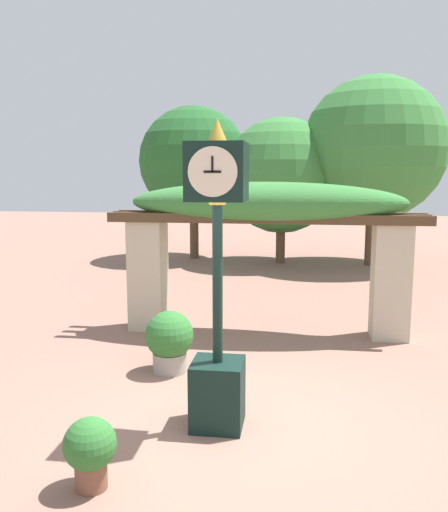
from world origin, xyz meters
TOP-DOWN VIEW (x-y plane):
  - ground_plane at (0.00, 0.00)m, footprint 60.00×60.00m
  - pedestal_clock at (-0.29, -0.11)m, footprint 0.61×0.65m
  - pergola at (0.00, 3.51)m, footprint 5.42×1.20m
  - potted_plant_near_left at (-1.24, -1.47)m, footprint 0.48×0.48m
  - potted_plant_near_right at (-1.22, 1.43)m, footprint 0.68×0.68m
  - tree_line at (0.52, 11.06)m, footprint 9.34×4.38m

SIDE VIEW (x-z plane):
  - ground_plane at x=0.00m, z-range 0.00..0.00m
  - potted_plant_near_left at x=-1.24m, z-range 0.05..0.71m
  - potted_plant_near_right at x=-1.22m, z-range 0.03..0.91m
  - pedestal_clock at x=-0.29m, z-range -0.06..3.29m
  - pergola at x=0.00m, z-range 0.63..3.27m
  - tree_line at x=0.52m, z-range 0.38..5.96m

